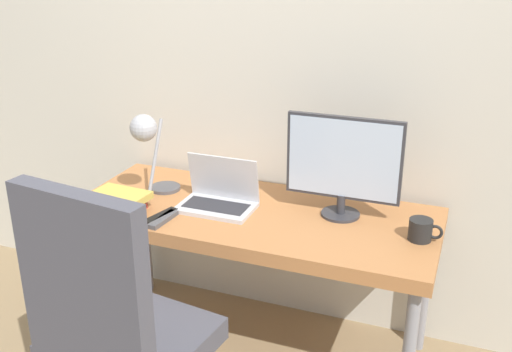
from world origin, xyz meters
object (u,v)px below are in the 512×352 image
Objects in this scene: monitor at (343,163)px; office_chair at (112,322)px; book_stack at (120,201)px; laptop at (219,197)px; desk_lamp at (148,139)px; mug at (421,230)px.

monitor reaches higher than office_chair.
book_stack is (-0.34, 0.59, 0.15)m from office_chair.
desk_lamp is at bearing -174.18° from laptop.
mug is (0.92, 0.78, 0.15)m from office_chair.
book_stack is (-0.39, -0.19, -0.00)m from laptop.
desk_lamp is at bearing -178.53° from mug.
office_chair is at bearing -93.28° from laptop.
laptop is 0.81× the size of desk_lamp.
book_stack is at bearing -161.67° from monitor.
mug is at bearing 8.48° from book_stack.
book_stack is (-0.07, -0.16, -0.24)m from desk_lamp.
office_chair reaches higher than mug.
monitor reaches higher than mug.
laptop is 0.43m from book_stack.
office_chair is at bearing -59.97° from book_stack.
mug reaches higher than book_stack.
office_chair is at bearing -139.71° from mug.
mug is (1.26, 0.19, -0.00)m from book_stack.
desk_lamp is at bearing 110.30° from office_chair.
laptop reaches higher than mug.
laptop is 0.29× the size of office_chair.
desk_lamp is (-0.85, -0.15, 0.05)m from monitor.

